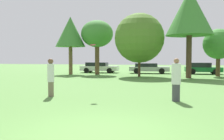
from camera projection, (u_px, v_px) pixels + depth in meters
ground_plane at (100, 135)px, 5.49m from camera, size 120.00×120.00×0.00m
person_thrower at (51, 77)px, 11.00m from camera, size 0.30×0.30×1.73m
person_catcher at (176, 80)px, 9.81m from camera, size 0.37×0.37×1.75m
frisbee at (93, 45)px, 10.85m from camera, size 0.26×0.26×0.05m
tree_0 at (70, 32)px, 26.13m from camera, size 3.22×3.22×6.23m
tree_1 at (97, 34)px, 26.22m from camera, size 3.47×3.47×5.85m
tree_2 at (139, 38)px, 22.93m from camera, size 4.70×4.70×6.01m
tree_3 at (189, 12)px, 21.16m from camera, size 4.12×4.12×7.87m
tree_4 at (218, 44)px, 23.10m from camera, size 2.89×2.89×4.56m
parked_car_white at (99, 67)px, 29.47m from camera, size 4.60×2.03×1.25m
parked_car_silver at (149, 68)px, 28.06m from camera, size 4.59×2.04×1.17m
parked_car_green at (202, 68)px, 26.89m from camera, size 3.92×2.12×1.26m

